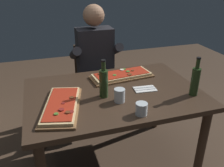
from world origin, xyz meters
The scene contains 11 objects.
ground_plane centered at (0.00, 0.00, 0.00)m, with size 6.40×6.40×0.00m, color #4C3828.
dining_table centered at (0.00, 0.00, 0.64)m, with size 1.40×0.96×0.74m.
pizza_rectangular_front centered at (0.16, 0.25, 0.76)m, with size 0.59×0.29×0.05m.
pizza_rectangular_left centered at (-0.43, -0.13, 0.76)m, with size 0.38×0.60×0.05m.
wine_bottle_dark centered at (0.58, -0.24, 0.86)m, with size 0.07×0.07×0.31m.
oil_bottle_amber centered at (-0.10, -0.05, 0.86)m, with size 0.07×0.07×0.30m.
tumbler_near_camera centered at (-0.01, -0.17, 0.79)m, with size 0.08×0.08×0.10m.
tumbler_far_side centered at (0.07, -0.38, 0.78)m, with size 0.08×0.08×0.09m.
napkin_cutlery_set centered at (0.26, -0.04, 0.74)m, with size 0.19×0.13×0.01m.
diner_chair centered at (0.03, 0.86, 0.49)m, with size 0.44×0.44×0.87m.
seated_diner centered at (0.03, 0.74, 0.74)m, with size 0.53×0.41×1.33m.
Camera 1 is at (-0.53, -1.65, 1.63)m, focal length 38.47 mm.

